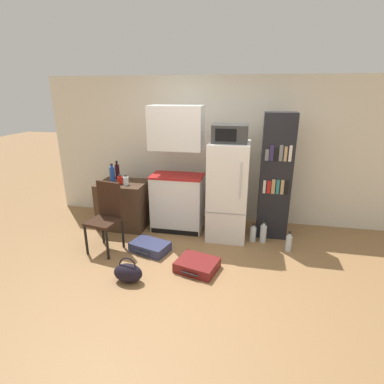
# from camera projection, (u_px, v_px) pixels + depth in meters

# --- Properties ---
(ground_plane) EXTENTS (24.00, 24.00, 0.00)m
(ground_plane) POSITION_uv_depth(u_px,v_px,m) (192.00, 279.00, 3.74)
(ground_plane) COLOR olive
(wall_back) EXTENTS (6.40, 0.10, 2.47)m
(wall_back) POSITION_uv_depth(u_px,v_px,m) (226.00, 151.00, 5.16)
(wall_back) COLOR silver
(wall_back) RESTS_ON ground_plane
(side_table) EXTENTS (0.78, 0.60, 0.78)m
(side_table) POSITION_uv_depth(u_px,v_px,m) (124.00, 204.00, 5.09)
(side_table) COLOR #422D1E
(side_table) RESTS_ON ground_plane
(kitchen_hutch) EXTENTS (0.84, 0.48, 2.02)m
(kitchen_hutch) POSITION_uv_depth(u_px,v_px,m) (177.00, 176.00, 4.81)
(kitchen_hutch) COLOR white
(kitchen_hutch) RESTS_ON ground_plane
(refrigerator) EXTENTS (0.60, 0.67, 1.51)m
(refrigerator) POSITION_uv_depth(u_px,v_px,m) (228.00, 191.00, 4.62)
(refrigerator) COLOR white
(refrigerator) RESTS_ON ground_plane
(microwave) EXTENTS (0.51, 0.42, 0.26)m
(microwave) POSITION_uv_depth(u_px,v_px,m) (230.00, 133.00, 4.34)
(microwave) COLOR #333333
(microwave) RESTS_ON refrigerator
(bookshelf) EXTENTS (0.46, 0.33, 1.94)m
(bookshelf) POSITION_uv_depth(u_px,v_px,m) (275.00, 177.00, 4.58)
(bookshelf) COLOR black
(bookshelf) RESTS_ON ground_plane
(bottle_wine_dark) EXTENTS (0.08, 0.08, 0.31)m
(bottle_wine_dark) POSITION_uv_depth(u_px,v_px,m) (117.00, 171.00, 5.16)
(bottle_wine_dark) COLOR black
(bottle_wine_dark) RESTS_ON side_table
(bottle_ketchup_red) EXTENTS (0.09, 0.09, 0.16)m
(bottle_ketchup_red) POSITION_uv_depth(u_px,v_px,m) (120.00, 180.00, 4.87)
(bottle_ketchup_red) COLOR #AD1914
(bottle_ketchup_red) RESTS_ON side_table
(bottle_clear_short) EXTENTS (0.09, 0.09, 0.16)m
(bottle_clear_short) POSITION_uv_depth(u_px,v_px,m) (126.00, 181.00, 4.82)
(bottle_clear_short) COLOR silver
(bottle_clear_short) RESTS_ON side_table
(bottle_blue_soda) EXTENTS (0.09, 0.09, 0.30)m
(bottle_blue_soda) POSITION_uv_depth(u_px,v_px,m) (112.00, 174.00, 5.00)
(bottle_blue_soda) COLOR #1E47A3
(bottle_blue_soda) RESTS_ON side_table
(chair) EXTENTS (0.47, 0.47, 1.00)m
(chair) POSITION_uv_depth(u_px,v_px,m) (107.00, 211.00, 4.29)
(chair) COLOR black
(chair) RESTS_ON ground_plane
(suitcase_large_flat) EXTENTS (0.60, 0.53, 0.13)m
(suitcase_large_flat) POSITION_uv_depth(u_px,v_px,m) (197.00, 265.00, 3.91)
(suitcase_large_flat) COLOR maroon
(suitcase_large_flat) RESTS_ON ground_plane
(suitcase_small_flat) EXTENTS (0.61, 0.49, 0.14)m
(suitcase_small_flat) POSITION_uv_depth(u_px,v_px,m) (150.00, 247.00, 4.36)
(suitcase_small_flat) COLOR navy
(suitcase_small_flat) RESTS_ON ground_plane
(handbag) EXTENTS (0.36, 0.20, 0.33)m
(handbag) POSITION_uv_depth(u_px,v_px,m) (128.00, 273.00, 3.64)
(handbag) COLOR black
(handbag) RESTS_ON ground_plane
(water_bottle_front) EXTENTS (0.10, 0.10, 0.35)m
(water_bottle_front) POSITION_uv_depth(u_px,v_px,m) (263.00, 233.00, 4.60)
(water_bottle_front) COLOR silver
(water_bottle_front) RESTS_ON ground_plane
(water_bottle_middle) EXTENTS (0.09, 0.09, 0.29)m
(water_bottle_middle) POSITION_uv_depth(u_px,v_px,m) (253.00, 234.00, 4.63)
(water_bottle_middle) COLOR silver
(water_bottle_middle) RESTS_ON ground_plane
(water_bottle_back) EXTENTS (0.08, 0.08, 0.30)m
(water_bottle_back) POSITION_uv_depth(u_px,v_px,m) (289.00, 243.00, 4.35)
(water_bottle_back) COLOR silver
(water_bottle_back) RESTS_ON ground_plane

